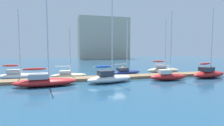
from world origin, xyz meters
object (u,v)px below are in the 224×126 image
object	(u,v)px
sailboat_3	(109,77)
sailboat_7	(209,73)
sailboat_0	(18,75)
sailboat_1	(45,81)
sailboat_6	(163,69)
harbor_building_distant	(103,38)
mooring_buoy_orange	(123,68)
mooring_buoy_yellow	(124,70)
sailboat_5	(168,76)
sailboat_4	(125,71)
sailboat_2	(68,74)

from	to	relation	value
sailboat_3	sailboat_7	bearing A→B (deg)	-11.99
sailboat_3	sailboat_0	bearing A→B (deg)	142.22
sailboat_3	sailboat_1	bearing A→B (deg)	169.37
sailboat_1	sailboat_6	size ratio (longest dim) A/B	1.24
sailboat_6	harbor_building_distant	world-z (taller)	harbor_building_distant
harbor_building_distant	sailboat_0	bearing A→B (deg)	-115.02
sailboat_7	mooring_buoy_orange	xyz separation A→B (m)	(-9.06, 11.50, -0.30)
mooring_buoy_yellow	sailboat_1	bearing A→B (deg)	-141.73
sailboat_0	sailboat_5	bearing A→B (deg)	-16.78
sailboat_0	sailboat_6	distance (m)	22.26
sailboat_1	sailboat_0	bearing A→B (deg)	121.71
sailboat_6	harbor_building_distant	xyz separation A→B (m)	(-0.16, 47.07, 7.74)
sailboat_7	mooring_buoy_yellow	size ratio (longest dim) A/B	16.15
sailboat_5	mooring_buoy_yellow	bearing A→B (deg)	108.41
sailboat_1	mooring_buoy_orange	distance (m)	17.30
sailboat_4	mooring_buoy_yellow	distance (m)	4.08
sailboat_2	sailboat_7	world-z (taller)	sailboat_7
sailboat_0	sailboat_1	xyz separation A→B (m)	(4.00, -5.73, 0.01)
sailboat_4	mooring_buoy_orange	xyz separation A→B (m)	(1.43, 5.55, -0.14)
sailboat_4	mooring_buoy_orange	distance (m)	5.73
mooring_buoy_yellow	mooring_buoy_orange	bearing A→B (deg)	77.23
sailboat_1	sailboat_2	size ratio (longest dim) A/B	1.59
sailboat_3	mooring_buoy_yellow	xyz separation A→B (m)	(5.15, 9.78, -0.34)
sailboat_1	harbor_building_distant	bearing A→B (deg)	67.95
sailboat_1	sailboat_4	size ratio (longest dim) A/B	1.31
sailboat_2	sailboat_7	bearing A→B (deg)	-15.34
mooring_buoy_yellow	sailboat_0	bearing A→B (deg)	-165.88
sailboat_2	harbor_building_distant	xyz separation A→B (m)	(15.44, 47.71, 7.93)
sailboat_0	sailboat_4	size ratio (longest dim) A/B	1.09
sailboat_6	harbor_building_distant	distance (m)	47.70
mooring_buoy_orange	harbor_building_distant	distance (m)	42.64
sailboat_5	sailboat_0	bearing A→B (deg)	166.28
mooring_buoy_yellow	harbor_building_distant	xyz separation A→B (m)	(5.55, 43.17, 8.06)
sailboat_2	sailboat_1	bearing A→B (deg)	-116.10
sailboat_2	sailboat_3	bearing A→B (deg)	-47.70
mooring_buoy_yellow	sailboat_2	bearing A→B (deg)	-155.40
sailboat_3	sailboat_5	size ratio (longest dim) A/B	1.11
sailboat_1	mooring_buoy_orange	bearing A→B (deg)	38.49
mooring_buoy_orange	mooring_buoy_yellow	size ratio (longest dim) A/B	1.16
sailboat_4	sailboat_6	xyz separation A→B (m)	(6.77, 0.04, 0.14)
sailboat_3	sailboat_4	bearing A→B (deg)	43.45
mooring_buoy_yellow	sailboat_6	bearing A→B (deg)	-34.34
sailboat_7	harbor_building_distant	world-z (taller)	harbor_building_distant
sailboat_7	harbor_building_distant	bearing A→B (deg)	84.50
sailboat_4	mooring_buoy_yellow	xyz separation A→B (m)	(1.06, 3.93, -0.18)
sailboat_5	mooring_buoy_orange	distance (m)	12.00
sailboat_5	mooring_buoy_yellow	xyz separation A→B (m)	(-2.69, 10.15, -0.29)
sailboat_0	mooring_buoy_yellow	size ratio (longest dim) A/B	15.46
sailboat_1	harbor_building_distant	world-z (taller)	harbor_building_distant
harbor_building_distant	sailboat_4	bearing A→B (deg)	-97.98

